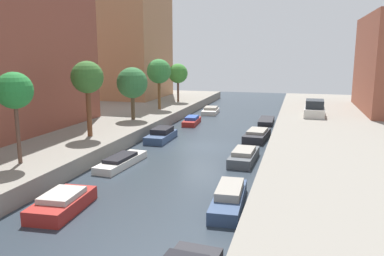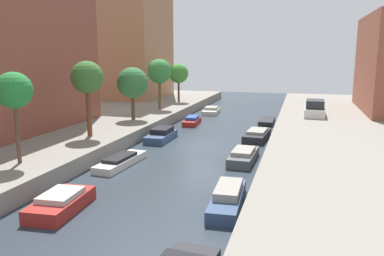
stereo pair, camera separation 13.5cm
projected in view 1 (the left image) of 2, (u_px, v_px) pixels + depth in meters
ground_plane at (201, 146)px, 28.72m from camera, size 84.00×84.00×0.00m
quay_left at (29, 129)px, 32.57m from camera, size 20.00×64.00×1.00m
apartment_tower_far at (124, 25)px, 51.08m from camera, size 10.00×10.75×19.03m
street_tree_1 at (14, 91)px, 20.01m from camera, size 1.93×1.93×4.87m
street_tree_2 at (87, 78)px, 26.81m from camera, size 2.25×2.25×5.30m
street_tree_3 at (132, 83)px, 34.05m from camera, size 2.73×2.73×4.62m
street_tree_4 at (159, 72)px, 40.33m from camera, size 2.55×2.55×5.26m
street_tree_5 at (178, 74)px, 46.67m from camera, size 2.35×2.35×4.62m
parked_car at (314, 109)px, 36.49m from camera, size 1.96×4.54×1.54m
moored_boat_left_1 at (62, 203)px, 16.87m from camera, size 1.88×3.62×0.85m
moored_boat_left_2 at (121, 161)px, 23.77m from camera, size 1.57×4.67×0.65m
moored_boat_left_3 at (161, 135)px, 30.71m from camera, size 1.56×3.90×0.98m
moored_boat_left_4 at (192, 121)px, 37.71m from camera, size 1.48×3.74×0.78m
moored_boat_left_5 at (211, 111)px, 44.44m from camera, size 1.88×3.66×0.77m
moored_boat_right_1 at (229, 198)px, 17.44m from camera, size 1.51×4.56×0.92m
moored_boat_right_2 at (244, 156)px, 24.65m from camera, size 1.55×4.13×0.85m
moored_boat_right_3 at (257, 135)px, 31.03m from camera, size 1.89×4.46×0.81m
moored_boat_right_4 at (266, 121)px, 38.30m from camera, size 1.41×4.15×0.45m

